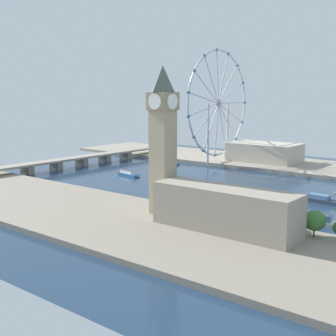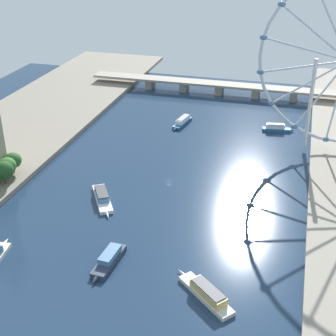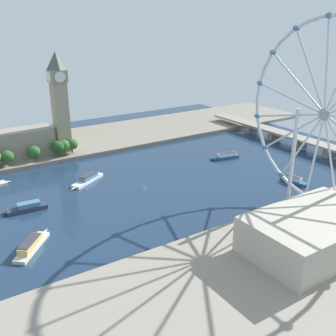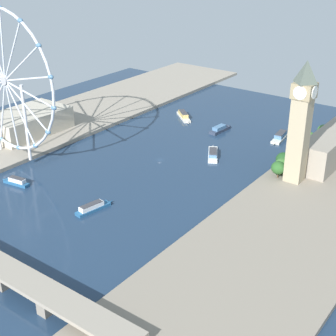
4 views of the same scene
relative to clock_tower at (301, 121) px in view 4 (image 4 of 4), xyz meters
The scene contains 14 objects.
ground_plane 112.57m from the clock_tower, 13.10° to the left, with size 417.50×417.50×0.00m, color #1E334C.
riverbank_left 56.11m from the clock_tower, 135.88° to the left, with size 90.00×520.00×3.00m, color gray.
riverbank_right 229.23m from the clock_tower, ahead, with size 90.00×520.00×3.00m, color gray.
clock_tower is the anchor object (origin of this frame).
parliament_block 57.00m from the clock_tower, 98.72° to the right, with size 22.00×76.49×22.11m, color gray.
tree_row_embankment 53.78m from the clock_tower, 72.59° to the right, with size 14.01×110.36×13.95m.
ferris_wheel 211.64m from the clock_tower, 24.23° to the left, with size 107.37×3.20×111.51m.
riverside_hall 229.93m from the clock_tower, 12.54° to the left, with size 42.11×67.83×18.42m, color #BCB29E.
tour_boat_0 198.08m from the clock_tower, 36.87° to the left, with size 23.70×7.96×5.55m.
tour_boat_1 95.54m from the clock_tower, 58.76° to the right, with size 10.79×32.56×5.61m.
tour_boat_2 119.22m from the clock_tower, 31.38° to the right, with size 8.38×28.33×5.28m.
tour_boat_3 84.12m from the clock_tower, ahead, with size 21.78×31.89×5.07m.
tour_boat_4 146.70m from the clock_tower, 51.97° to the left, with size 9.77×28.31×5.15m.
tour_boat_5 162.12m from the clock_tower, 25.61° to the right, with size 28.88×25.61×5.72m.
Camera 4 is at (-215.83, 280.24, 158.78)m, focal length 53.73 mm.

